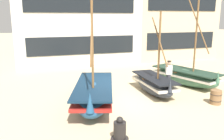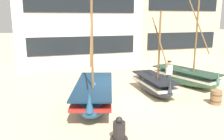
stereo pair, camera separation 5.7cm
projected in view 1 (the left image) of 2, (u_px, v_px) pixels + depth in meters
The scene contains 9 objects.
ground_plane at pixel (118, 101), 11.69m from camera, with size 120.00×120.00×0.00m, color #CCB78E.
fishing_boat_near_left at pixel (154, 84), 12.76m from camera, with size 1.24×3.53×4.43m.
fishing_boat_centre_large at pixel (185, 76), 14.47m from camera, with size 2.79×4.55×5.65m.
fishing_boat_far_right at pixel (94, 94), 10.92m from camera, with size 2.96×5.06×6.07m.
fisherman_by_hull at pixel (169, 75), 13.58m from camera, with size 0.40×0.29×1.68m.
capstan_winch at pixel (120, 132), 7.86m from camera, with size 0.61×0.61×0.88m.
wooden_barrel at pixel (216, 97), 11.25m from camera, with size 0.56×0.56×0.70m.
harbor_building_main at pixel (76, 24), 21.97m from camera, with size 11.04×6.78×7.06m.
harbor_building_annex at pixel (164, 4), 24.82m from camera, with size 8.93×7.26×10.97m.
Camera 1 is at (-3.61, -10.46, 4.09)m, focal length 37.37 mm.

